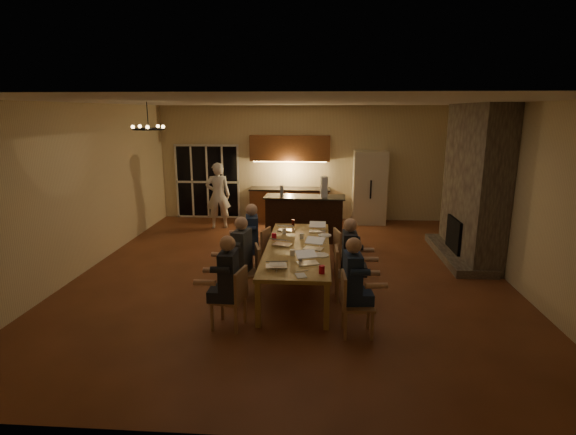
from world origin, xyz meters
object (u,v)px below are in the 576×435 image
Objects in this scene: chair_right_near at (358,305)px; bar_bottle at (282,190)px; person_left_far at (252,240)px; laptop_f at (317,226)px; dining_table at (298,267)px; redcup_near at (322,270)px; person_right_near at (352,285)px; laptop_c at (282,239)px; can_silver at (300,257)px; chair_right_mid at (348,274)px; chair_right_far at (347,253)px; laptop_b at (308,257)px; laptop_a at (276,260)px; plate_far at (325,235)px; refrigerator at (369,187)px; laptop_d at (313,243)px; person_left_mid at (242,257)px; person_right_mid at (349,260)px; laptop_e at (286,225)px; mug_mid at (302,236)px; redcup_mid at (274,236)px; standing_person at (218,195)px; person_left_near at (229,283)px; mug_back at (284,231)px; can_cola at (293,223)px; bar_island at (304,218)px; bar_blender at (324,187)px; chair_left_far at (256,251)px; plate_near at (321,255)px; chair_left_mid at (246,272)px; chair_left_near at (228,298)px; plate_left at (278,264)px; chandelier at (148,129)px; mug_front at (292,253)px.

chair_right_near is 5.02m from bar_bottle.
person_left_far is 4.31× the size of laptop_f.
redcup_near is at bearing -72.37° from dining_table.
laptop_c is at bearing 28.69° from person_right_near.
bar_bottle is at bearing 99.11° from can_silver.
person_right_near is (-0.02, -1.10, 0.24)m from chair_right_mid.
person_right_near is 0.52m from redcup_near.
chair_right_far is 2.78× the size of laptop_b.
plate_far is (0.75, 1.78, -0.10)m from laptop_a.
refrigerator is 6.25× the size of laptop_d.
person_left_mid is 1.00× the size of person_right_mid.
mug_mid is at bearing 126.69° from laptop_e.
redcup_mid is at bearing -140.58° from laptop_f.
person_left_mid is at bearing 95.61° from standing_person.
plate_far is (0.48, 0.72, 0.38)m from dining_table.
person_left_near reaches higher than laptop_a.
laptop_d is 1.27× the size of plate_far.
mug_back is 0.40× the size of plate_far.
bar_bottle reaches higher than mug_mid.
person_left_far is at bearing -128.75° from can_cola.
laptop_e is at bearing 101.02° from can_silver.
bar_island is 5.95× the size of laptop_b.
redcup_near is at bearing -85.40° from laptop_f.
laptop_b is 1.64m from plate_far.
can_cola is 1.67m from bar_blender.
person_left_mid is (-2.63, -5.32, -0.31)m from refrigerator.
chair_left_far is 2.78× the size of laptop_c.
plate_far is at bearing 18.70° from redcup_mid.
plate_near is at bearing 87.54° from chair_right_mid.
person_left_mid is 11.50× the size of can_cola.
bar_bottle is at bearing 113.30° from plate_far.
chair_left_far is 2.78× the size of laptop_a.
chair_left_mid is 1.84× the size of bar_blender.
laptop_e is 1.27× the size of plate_far.
plate_far is at bearing 150.43° from person_left_near.
person_left_mid is 4.73m from standing_person.
laptop_a reaches higher than can_cola.
person_right_mid is at bearing 123.94° from person_left_near.
bar_blender is (0.92, 2.50, 0.51)m from redcup_mid.
chair_right_mid is 2.22m from can_cola.
chair_left_near is 7.42× the size of can_cola.
can_cola is at bearing 87.85° from plate_left.
chandelier is 5.41× the size of mug_front.
chair_left_far reaches higher than plate_far.
person_right_near is 2.34m from plate_far.
plate_far is (1.38, 1.19, 0.07)m from person_left_mid.
chair_right_mid is 1.63m from redcup_mid.
chair_left_far is at bearing 141.82° from person_left_far.
plate_left is at bearing 33.89° from chair_left_far.
redcup_mid is at bearing 168.59° from person_left_near.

